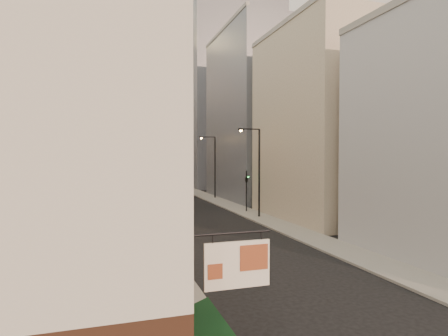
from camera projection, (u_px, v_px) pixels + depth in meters
sidewalk_left at (125, 199)px, 58.34m from camera, size 3.00×140.00×0.15m
sidewalk_right at (206, 196)px, 62.28m from camera, size 3.00×140.00×0.15m
near_building_left at (58, 175)px, 12.98m from camera, size 8.30×23.04×12.30m
left_bldg_beige at (70, 139)px, 28.81m from camera, size 8.00×12.00×16.00m
left_bldg_grey at (82, 128)px, 43.98m from camera, size 8.00×16.00×20.00m
left_bldg_tan at (88, 145)px, 61.17m from camera, size 8.00×18.00×17.00m
left_bldg_wingrid at (92, 132)px, 80.11m from camera, size 8.00×20.00×24.00m
right_bldg_beige at (315, 125)px, 39.83m from camera, size 8.00×16.00×20.00m
right_bldg_wingrid at (247, 116)px, 58.79m from camera, size 8.00×20.00×26.00m
highrise at (228, 75)px, 86.89m from camera, size 21.00×23.00×51.20m
clock_tower at (139, 113)px, 94.71m from camera, size 14.00×14.00×44.90m
white_tower at (194, 104)px, 84.68m from camera, size 8.00×8.00×41.50m
streetlamp_mid at (257, 167)px, 40.47m from camera, size 2.54×0.27×9.69m
streetlamp_far at (213, 163)px, 59.22m from camera, size 2.44×1.14×9.83m
traffic_light_left at (129, 181)px, 47.71m from camera, size 0.56×0.47×5.00m
traffic_light_right at (246, 181)px, 44.53m from camera, size 0.63×0.60×5.00m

